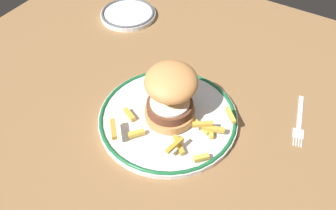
# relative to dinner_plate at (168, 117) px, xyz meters

# --- Properties ---
(ground_plane) EXTENTS (1.32, 1.10, 0.04)m
(ground_plane) POSITION_rel_dinner_plate_xyz_m (0.06, 0.01, -0.03)
(ground_plane) COLOR olive
(dinner_plate) EXTENTS (0.29, 0.29, 0.02)m
(dinner_plate) POSITION_rel_dinner_plate_xyz_m (0.00, 0.00, 0.00)
(dinner_plate) COLOR silver
(dinner_plate) RESTS_ON ground_plane
(burger) EXTENTS (0.14, 0.14, 0.12)m
(burger) POSITION_rel_dinner_plate_xyz_m (0.00, 0.01, 0.06)
(burger) COLOR tan
(burger) RESTS_ON dinner_plate
(fries_pile) EXTENTS (0.22, 0.21, 0.03)m
(fries_pile) POSITION_rel_dinner_plate_xyz_m (0.04, -0.03, 0.02)
(fries_pile) COLOR gold
(fries_pile) RESTS_ON dinner_plate
(side_plate) EXTENTS (0.15, 0.15, 0.02)m
(side_plate) POSITION_rel_dinner_plate_xyz_m (-0.30, 0.27, -0.00)
(side_plate) COLOR silver
(side_plate) RESTS_ON ground_plane
(fork) EXTENTS (0.05, 0.14, 0.00)m
(fork) POSITION_rel_dinner_plate_xyz_m (0.23, 0.14, -0.01)
(fork) COLOR silver
(fork) RESTS_ON ground_plane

